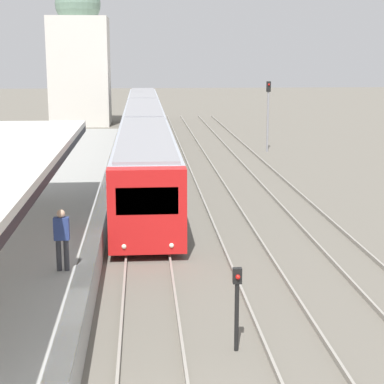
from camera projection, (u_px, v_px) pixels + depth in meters
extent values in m
cube|color=black|center=(41.00, 186.00, 14.85)|extent=(0.08, 23.70, 0.24)
cylinder|color=#47474C|center=(28.00, 169.00, 24.20)|extent=(0.16, 0.16, 2.75)
cylinder|color=#2D2D33|center=(59.00, 255.00, 16.91)|extent=(0.14, 0.14, 0.85)
cylinder|color=#2D2D33|center=(66.00, 255.00, 16.93)|extent=(0.14, 0.14, 0.85)
cube|color=navy|center=(61.00, 229.00, 16.77)|extent=(0.40, 0.22, 0.60)
sphere|color=tan|center=(61.00, 214.00, 16.68)|extent=(0.22, 0.22, 0.22)
cube|color=red|center=(147.00, 210.00, 20.85)|extent=(2.56, 0.70, 2.80)
cube|color=black|center=(147.00, 201.00, 20.45)|extent=(2.00, 0.04, 0.90)
sphere|color=#EFEACC|center=(124.00, 246.00, 20.70)|extent=(0.16, 0.16, 0.16)
sphere|color=#EFEACC|center=(172.00, 245.00, 20.81)|extent=(0.16, 0.16, 0.16)
cube|color=#A8ADB7|center=(145.00, 167.00, 28.75)|extent=(2.56, 15.51, 2.80)
cube|color=gray|center=(145.00, 135.00, 28.45)|extent=(2.26, 15.20, 0.12)
cube|color=black|center=(145.00, 161.00, 28.69)|extent=(2.58, 14.27, 0.73)
cylinder|color=black|center=(118.00, 226.00, 24.04)|extent=(0.12, 0.70, 0.70)
cylinder|color=black|center=(176.00, 225.00, 24.20)|extent=(0.12, 0.70, 0.70)
cylinder|color=black|center=(125.00, 176.00, 33.86)|extent=(0.12, 0.70, 0.70)
cylinder|color=black|center=(166.00, 175.00, 34.03)|extent=(0.12, 0.70, 0.70)
cube|color=#A8ADB7|center=(144.00, 128.00, 44.21)|extent=(2.56, 15.51, 2.80)
cube|color=gray|center=(144.00, 107.00, 43.90)|extent=(2.26, 15.20, 0.12)
cube|color=black|center=(144.00, 123.00, 44.15)|extent=(2.58, 14.27, 0.73)
cylinder|color=black|center=(127.00, 158.00, 39.49)|extent=(0.12, 0.70, 0.70)
cylinder|color=black|center=(162.00, 158.00, 39.66)|extent=(0.12, 0.70, 0.70)
cylinder|color=black|center=(130.00, 138.00, 49.32)|extent=(0.12, 0.70, 0.70)
cylinder|color=black|center=(158.00, 137.00, 49.49)|extent=(0.12, 0.70, 0.70)
cube|color=#A8ADB7|center=(143.00, 109.00, 59.67)|extent=(2.56, 15.51, 2.80)
cube|color=gray|center=(143.00, 93.00, 59.36)|extent=(2.26, 15.20, 0.12)
cube|color=black|center=(143.00, 105.00, 59.61)|extent=(2.58, 14.27, 0.73)
cylinder|color=black|center=(131.00, 129.00, 54.95)|extent=(0.12, 0.70, 0.70)
cylinder|color=black|center=(156.00, 129.00, 55.12)|extent=(0.12, 0.70, 0.70)
cylinder|color=black|center=(132.00, 118.00, 64.78)|extent=(0.12, 0.70, 0.70)
cylinder|color=black|center=(154.00, 118.00, 64.94)|extent=(0.12, 0.70, 0.70)
cylinder|color=black|center=(237.00, 317.00, 14.53)|extent=(0.10, 0.10, 1.63)
cube|color=black|center=(237.00, 276.00, 14.32)|extent=(0.20, 0.14, 0.36)
sphere|color=red|center=(238.00, 277.00, 14.23)|extent=(0.11, 0.11, 0.11)
cylinder|color=gray|center=(268.00, 117.00, 44.05)|extent=(0.14, 0.14, 4.83)
cube|color=black|center=(269.00, 87.00, 43.62)|extent=(0.28, 0.20, 0.70)
sphere|color=red|center=(269.00, 85.00, 43.47)|extent=(0.14, 0.14, 0.14)
cube|color=silver|center=(80.00, 72.00, 60.83)|extent=(5.50, 5.50, 10.04)
sphere|color=slate|center=(78.00, 4.00, 59.53)|extent=(4.23, 4.23, 4.23)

